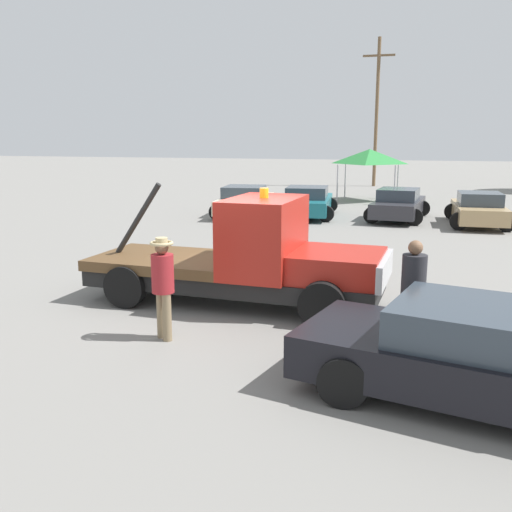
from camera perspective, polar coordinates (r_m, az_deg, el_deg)
The scene contains 11 objects.
ground_plane at distance 12.19m, azimuth -2.26°, elevation -4.70°, with size 160.00×160.00×0.00m, color gray.
tow_truck at distance 11.82m, azimuth -0.53°, elevation -0.41°, with size 6.33×2.43×2.51m.
foreground_car at distance 8.08m, azimuth 23.01°, elevation -9.52°, with size 5.58×3.07×1.34m.
person_near_truck at distance 9.77m, azimuth 15.46°, elevation -2.92°, with size 0.40×0.40×1.82m.
person_at_hood at distance 9.90m, azimuth -9.30°, elevation -2.39°, with size 0.40×0.40×1.80m.
parked_car_cream at distance 25.68m, azimuth -1.10°, elevation 5.51°, with size 2.91×4.99×1.34m.
parked_car_teal at distance 25.47m, azimuth 5.16°, elevation 5.41°, with size 2.86×4.88×1.34m.
parked_car_charcoal at distance 25.14m, azimuth 14.06°, elevation 5.02°, with size 2.63×4.71×1.34m.
parked_car_tan at distance 24.40m, azimuth 21.35°, elevation 4.37°, with size 2.50×4.40×1.34m.
canopy_tent_green at distance 32.19m, azimuth 11.28°, elevation 9.73°, with size 3.05×3.05×2.83m.
utility_pole at distance 42.26m, azimuth 11.98°, elevation 14.15°, with size 2.20×0.24×10.22m.
Camera 1 is at (3.82, -11.05, 3.46)m, focal length 40.00 mm.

